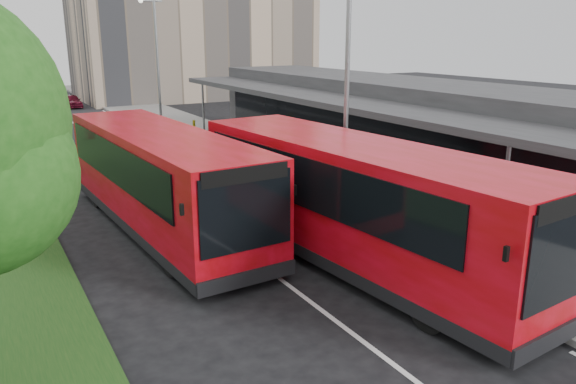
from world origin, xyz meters
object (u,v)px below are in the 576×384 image
at_px(car_near, 72,101).
at_px(bus_main, 356,203).
at_px(lamp_post_far, 156,56).
at_px(bus_second, 162,180).
at_px(car_far, 32,95).
at_px(lamp_post_near, 345,77).
at_px(litter_bin, 257,152).
at_px(bollard, 194,129).

bearing_deg(car_near, bus_main, -90.91).
relative_size(lamp_post_far, bus_second, 0.71).
xyz_separation_m(bus_main, car_near, (-0.87, 39.50, -1.12)).
relative_size(bus_second, car_far, 3.02).
distance_m(lamp_post_near, bus_main, 4.77).
bearing_deg(lamp_post_far, bus_second, -106.90).
distance_m(lamp_post_far, litter_bin, 12.11).
height_order(bollard, car_near, bollard).
xyz_separation_m(lamp_post_near, litter_bin, (1.21, 8.66, -4.09)).
bearing_deg(bus_main, bollard, 76.67).
relative_size(lamp_post_far, car_far, 2.14).
xyz_separation_m(bus_second, bollard, (6.54, 14.76, -0.97)).
bearing_deg(car_far, car_near, -92.09).
bearing_deg(car_near, car_far, 106.86).
relative_size(bus_main, litter_bin, 12.30).
relative_size(lamp_post_near, car_far, 2.14).
height_order(bus_main, car_near, bus_main).
bearing_deg(lamp_post_near, bus_second, 160.51).
distance_m(bus_main, car_far, 46.48).
xyz_separation_m(lamp_post_near, car_far, (-5.04, 43.15, -4.10)).
height_order(lamp_post_near, car_near, lamp_post_near).
distance_m(bus_main, litter_bin, 12.29).
bearing_deg(bus_main, litter_bin, 70.58).
bearing_deg(bollard, litter_bin, -88.89).
bearing_deg(litter_bin, car_near, 98.00).
height_order(lamp_post_near, bus_second, lamp_post_near).
distance_m(bus_main, car_near, 39.52).
relative_size(lamp_post_near, lamp_post_far, 1.00).
relative_size(bus_main, car_far, 3.16).
bearing_deg(bus_second, lamp_post_far, 70.09).
bearing_deg(bus_main, car_near, 86.10).
xyz_separation_m(lamp_post_near, bollard, (1.05, 16.70, -4.07)).
relative_size(lamp_post_far, bollard, 8.08).
xyz_separation_m(litter_bin, car_far, (-6.25, 34.49, -0.01)).
bearing_deg(litter_bin, car_far, 100.27).
height_order(lamp_post_near, bollard, lamp_post_near).
height_order(bus_second, car_near, bus_second).
bearing_deg(lamp_post_near, car_far, 96.67).
bearing_deg(car_near, litter_bin, -84.17).
distance_m(litter_bin, car_near, 27.90).
distance_m(car_near, car_far, 7.26).
height_order(bus_second, litter_bin, bus_second).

